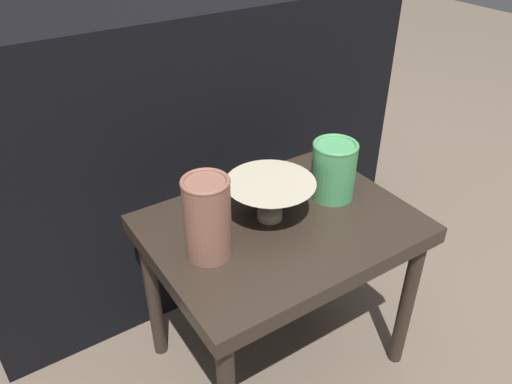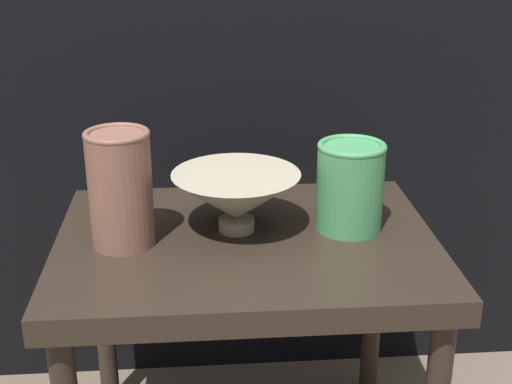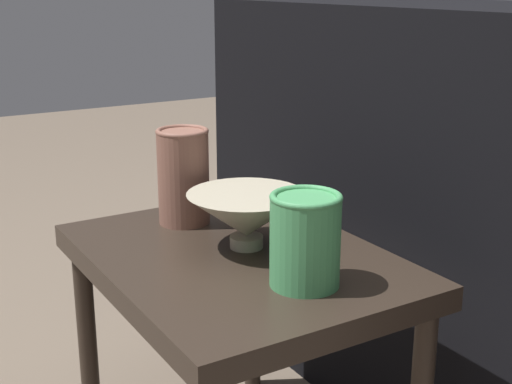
# 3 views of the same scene
# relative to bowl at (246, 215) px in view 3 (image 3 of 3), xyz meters

# --- Properties ---
(table) EXTENTS (0.59, 0.45, 0.45)m
(table) POSITION_rel_bowl_xyz_m (0.01, -0.03, -0.12)
(table) COLOR #2D231C
(table) RESTS_ON ground_plane
(couch_backdrop) EXTENTS (1.28, 0.50, 0.85)m
(couch_backdrop) POSITION_rel_bowl_xyz_m (0.01, 0.53, -0.09)
(couch_backdrop) COLOR black
(couch_backdrop) RESTS_ON ground_plane
(bowl) EXTENTS (0.20, 0.20, 0.10)m
(bowl) POSITION_rel_bowl_xyz_m (0.00, 0.00, 0.00)
(bowl) COLOR #B2A88E
(bowl) RESTS_ON table
(vase_textured_left) EXTENTS (0.10, 0.10, 0.18)m
(vase_textured_left) POSITION_rel_bowl_xyz_m (-0.18, -0.03, 0.03)
(vase_textured_left) COLOR brown
(vase_textured_left) RESTS_ON table
(vase_colorful_right) EXTENTS (0.11, 0.11, 0.14)m
(vase_colorful_right) POSITION_rel_bowl_xyz_m (0.18, -0.00, 0.02)
(vase_colorful_right) COLOR #47995B
(vase_colorful_right) RESTS_ON table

